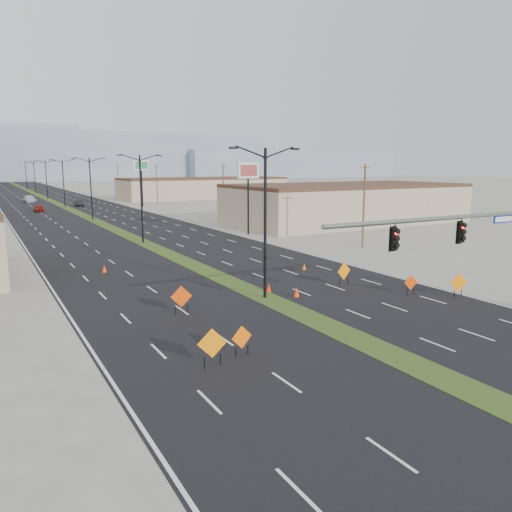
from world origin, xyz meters
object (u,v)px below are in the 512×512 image
construction_sign_5 (459,283)px  car_left (39,208)px  cone_0 (297,292)px  construction_sign_3 (344,272)px  car_far (30,199)px  streetlight_3 (63,182)px  streetlight_4 (46,178)px  streetlight_6 (26,175)px  signal_mast (482,238)px  streetlight_0 (265,219)px  pole_sign_east_far (141,169)px  car_mid (79,203)px  construction_sign_1 (212,344)px  cone_3 (104,269)px  pole_sign_east_near (248,176)px  streetlight_1 (141,196)px  construction_sign_4 (411,283)px  cone_1 (269,288)px  cone_2 (304,267)px  construction_sign_2 (181,297)px  construction_sign_0 (242,338)px  streetlight_2 (91,187)px  streetlight_5 (35,176)px

construction_sign_5 → car_left: bearing=121.1°
car_left → cone_0: bearing=-84.1°
construction_sign_3 → car_far: bearing=87.9°
streetlight_3 → cone_0: size_ratio=14.91×
car_left → construction_sign_3: bearing=-80.4°
streetlight_3 → streetlight_4: bearing=90.0°
streetlight_4 → streetlight_6: (0.00, 56.00, 0.00)m
signal_mast → car_left: size_ratio=4.05×
construction_sign_5 → streetlight_3: bearing=116.3°
streetlight_0 → car_far: bearing=92.9°
pole_sign_east_far → car_mid: bearing=153.8°
streetlight_0 → construction_sign_1: 12.80m
streetlight_0 → streetlight_3: same height
construction_sign_5 → cone_3: size_ratio=2.72×
pole_sign_east_near → pole_sign_east_far: pole_sign_east_far is taller
construction_sign_1 → pole_sign_east_near: bearing=70.7°
streetlight_1 → construction_sign_4: (9.24, -32.24, -4.59)m
streetlight_0 → pole_sign_east_far: size_ratio=1.01×
car_mid → cone_1: bearing=-91.3°
streetlight_3 → streetlight_4: size_ratio=1.00×
construction_sign_4 → cone_2: bearing=108.4°
cone_2 → pole_sign_east_far: bearing=84.2°
streetlight_0 → car_mid: size_ratio=2.51×
streetlight_3 → construction_sign_4: bearing=-84.0°
construction_sign_1 → construction_sign_3: bearing=42.8°
construction_sign_5 → streetlight_1: bearing=127.5°
construction_sign_3 → construction_sign_4: 4.97m
car_left → cone_3: car_left is taller
construction_sign_2 → pole_sign_east_near: bearing=63.7°
streetlight_6 → construction_sign_5: streetlight_6 is taller
car_far → pole_sign_east_near: bearing=-80.1°
construction_sign_0 → car_far: bearing=83.2°
streetlight_2 → pole_sign_east_near: bearing=-63.3°
construction_sign_2 → construction_sign_4: (15.51, -3.53, -0.21)m
car_mid → cone_2: 79.25m
car_left → streetlight_3: bearing=54.3°
signal_mast → streetlight_5: (-8.56, 150.00, 0.63)m
construction_sign_0 → construction_sign_4: bearing=9.0°
streetlight_4 → construction_sign_1: bearing=-93.8°
construction_sign_1 → construction_sign_3: construction_sign_1 is taller
streetlight_3 → car_mid: bearing=24.3°
construction_sign_1 → cone_3: construction_sign_1 is taller
signal_mast → cone_1: size_ratio=26.43×
streetlight_5 → construction_sign_2: (-6.26, -140.71, -4.38)m
car_mid → construction_sign_3: construction_sign_3 is taller
streetlight_3 → streetlight_6: same height
cone_3 → cone_1: bearing=-55.1°
streetlight_2 → streetlight_5: same height
cone_2 → cone_1: bearing=-142.6°
streetlight_2 → cone_0: (2.03, -56.82, -5.08)m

